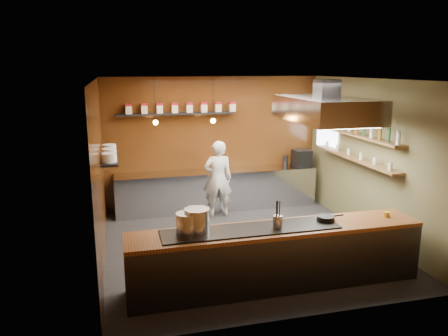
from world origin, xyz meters
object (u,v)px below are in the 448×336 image
object	(u,v)px
stockpot_large	(197,220)
stockpot_small	(187,223)
espresso_machine	(302,158)
extractor_hood	(326,109)
chef	(218,179)

from	to	relation	value
stockpot_large	stockpot_small	bearing A→B (deg)	-172.93
espresso_machine	extractor_hood	bearing A→B (deg)	-110.12
espresso_machine	chef	distance (m)	2.21
stockpot_small	chef	world-z (taller)	chef
espresso_machine	stockpot_large	bearing A→B (deg)	-134.76
stockpot_large	espresso_machine	bearing A→B (deg)	48.85
extractor_hood	stockpot_small	distance (m)	3.19
extractor_hood	espresso_machine	bearing A→B (deg)	73.49
stockpot_large	chef	xyz separation A→B (m)	(1.08, 3.25, -0.27)
stockpot_large	stockpot_small	xyz separation A→B (m)	(-0.14, -0.02, -0.02)
stockpot_small	espresso_machine	size ratio (longest dim) A/B	0.81
stockpot_large	chef	distance (m)	3.43
extractor_hood	stockpot_large	world-z (taller)	extractor_hood
chef	extractor_hood	bearing A→B (deg)	129.68
extractor_hood	stockpot_large	xyz separation A→B (m)	(-2.48, -1.14, -1.39)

